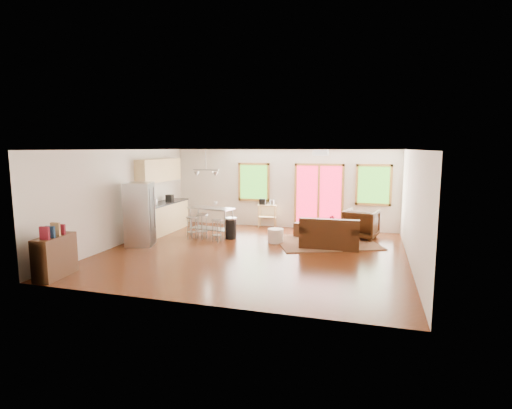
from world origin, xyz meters
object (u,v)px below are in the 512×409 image
(armchair, at_px, (361,223))
(island, at_px, (211,216))
(rug, at_px, (326,242))
(refrigerator, at_px, (140,214))
(ottoman, at_px, (307,229))
(loveseat, at_px, (330,235))
(kitchen_cart, at_px, (267,208))
(coffee_table, at_px, (328,230))

(armchair, xyz_separation_m, island, (-4.35, -0.94, 0.13))
(island, bearing_deg, rug, 1.58)
(armchair, bearing_deg, island, 25.49)
(refrigerator, bearing_deg, ottoman, 14.17)
(rug, xyz_separation_m, loveseat, (0.14, -0.51, 0.31))
(armchair, bearing_deg, kitchen_cart, -1.73)
(rug, height_order, refrigerator, refrigerator)
(refrigerator, height_order, kitchen_cart, refrigerator)
(kitchen_cart, bearing_deg, loveseat, -43.36)
(rug, bearing_deg, kitchen_cart, 142.37)
(refrigerator, relative_size, island, 1.19)
(refrigerator, bearing_deg, rug, 4.06)
(loveseat, bearing_deg, kitchen_cart, 135.21)
(loveseat, bearing_deg, ottoman, 122.16)
(ottoman, bearing_deg, refrigerator, -150.49)
(armchair, height_order, island, armchair)
(coffee_table, relative_size, ottoman, 1.91)
(loveseat, bearing_deg, island, 171.92)
(rug, distance_m, armchair, 1.33)
(rug, xyz_separation_m, armchair, (0.91, 0.85, 0.46))
(rug, height_order, island, island)
(coffee_table, height_order, ottoman, coffee_table)
(coffee_table, height_order, refrigerator, refrigerator)
(kitchen_cart, bearing_deg, ottoman, -33.26)
(ottoman, relative_size, island, 0.44)
(coffee_table, height_order, island, island)
(coffee_table, xyz_separation_m, armchair, (0.87, 0.81, 0.10))
(ottoman, distance_m, kitchen_cart, 1.88)
(rug, xyz_separation_m, island, (-3.44, -0.10, 0.58))
(island, bearing_deg, loveseat, -6.65)
(armchair, xyz_separation_m, ottoman, (-1.56, -0.18, -0.26))
(coffee_table, bearing_deg, armchair, 43.04)
(rug, relative_size, armchair, 2.84)
(coffee_table, relative_size, refrigerator, 0.71)
(rug, relative_size, refrigerator, 1.55)
(coffee_table, xyz_separation_m, island, (-3.48, -0.13, 0.23))
(loveseat, bearing_deg, armchair, 59.12)
(refrigerator, bearing_deg, loveseat, -1.89)
(armchair, xyz_separation_m, kitchen_cart, (-3.09, 0.83, 0.19))
(loveseat, relative_size, coffee_table, 1.28)
(island, distance_m, kitchen_cart, 2.18)
(island, bearing_deg, coffee_table, 2.15)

